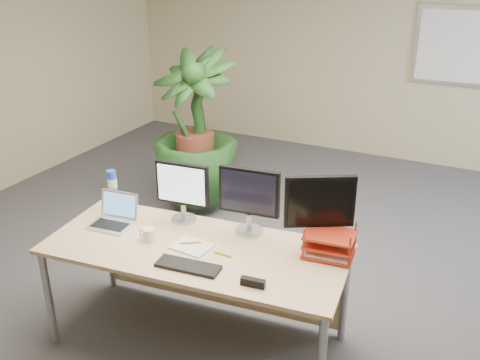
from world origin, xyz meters
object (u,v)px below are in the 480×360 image
at_px(floor_plant, 195,145).
at_px(laptop, 115,216).
at_px(monitor_left, 182,188).
at_px(monitor_right, 249,197).
at_px(desk, 203,260).

bearing_deg(floor_plant, laptop, -77.66).
bearing_deg(laptop, monitor_left, 31.49).
relative_size(monitor_left, laptop, 1.38).
bearing_deg(laptop, floor_plant, 102.34).
bearing_deg(monitor_right, floor_plant, 131.56).
height_order(desk, monitor_left, monitor_left).
xyz_separation_m(desk, laptop, (-0.69, -0.08, 0.22)).
bearing_deg(desk, monitor_right, 43.61).
distance_m(monitor_left, laptop, 0.54).
relative_size(monitor_right, laptop, 1.48).
distance_m(desk, monitor_left, 0.53).
bearing_deg(monitor_left, monitor_right, 5.50).
bearing_deg(monitor_left, laptop, -148.51).
xyz_separation_m(desk, monitor_right, (0.25, 0.23, 0.44)).
relative_size(desk, floor_plant, 1.41).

